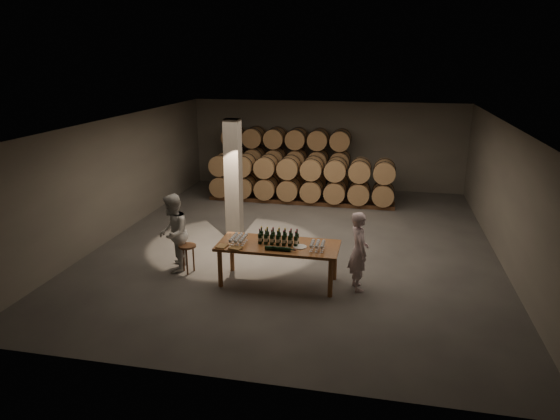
% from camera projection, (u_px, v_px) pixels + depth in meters
% --- Properties ---
extents(room, '(12.00, 12.00, 12.00)m').
position_uv_depth(room, '(234.00, 179.00, 13.34)').
color(room, '#4C4A47').
rests_on(room, ground).
extents(tasting_table, '(2.60, 1.10, 0.90)m').
position_uv_depth(tasting_table, '(278.00, 249.00, 10.70)').
color(tasting_table, brown).
rests_on(tasting_table, ground).
extents(barrel_stack_back, '(4.70, 0.95, 2.31)m').
position_uv_depth(barrel_stack_back, '(286.00, 159.00, 18.04)').
color(barrel_stack_back, '#51301C').
rests_on(barrel_stack_back, ground).
extents(barrel_stack_front, '(6.26, 0.95, 1.57)m').
position_uv_depth(barrel_stack_front, '(301.00, 179.00, 16.69)').
color(barrel_stack_front, '#51301C').
rests_on(barrel_stack_front, ground).
extents(bottle_cluster, '(0.86, 0.23, 0.34)m').
position_uv_depth(bottle_cluster, '(278.00, 239.00, 10.65)').
color(bottle_cluster, black).
rests_on(bottle_cluster, tasting_table).
extents(lying_bottles, '(0.65, 0.09, 0.09)m').
position_uv_depth(lying_bottles, '(278.00, 249.00, 10.30)').
color(lying_bottles, black).
rests_on(lying_bottles, tasting_table).
extents(glass_cluster_left, '(0.30, 0.52, 0.17)m').
position_uv_depth(glass_cluster_left, '(238.00, 238.00, 10.68)').
color(glass_cluster_left, silver).
rests_on(glass_cluster_left, tasting_table).
extents(glass_cluster_right, '(0.30, 0.41, 0.16)m').
position_uv_depth(glass_cluster_right, '(317.00, 244.00, 10.36)').
color(glass_cluster_right, silver).
rests_on(glass_cluster_right, tasting_table).
extents(plate, '(0.29, 0.29, 0.02)m').
position_uv_depth(plate, '(300.00, 247.00, 10.50)').
color(plate, silver).
rests_on(plate, tasting_table).
extents(notebook_near, '(0.28, 0.24, 0.03)m').
position_uv_depth(notebook_near, '(236.00, 248.00, 10.41)').
color(notebook_near, olive).
rests_on(notebook_near, tasting_table).
extents(notebook_corner, '(0.23, 0.27, 0.02)m').
position_uv_depth(notebook_corner, '(222.00, 246.00, 10.53)').
color(notebook_corner, olive).
rests_on(notebook_corner, tasting_table).
extents(pen, '(0.12, 0.05, 0.01)m').
position_uv_depth(pen, '(240.00, 249.00, 10.38)').
color(pen, black).
rests_on(pen, tasting_table).
extents(stool, '(0.40, 0.40, 0.66)m').
position_uv_depth(stool, '(187.00, 250.00, 11.30)').
color(stool, '#51301C').
rests_on(stool, ground).
extents(person_man, '(0.59, 0.72, 1.71)m').
position_uv_depth(person_man, '(359.00, 251.00, 10.41)').
color(person_man, silver).
rests_on(person_man, ground).
extents(person_woman, '(0.86, 1.01, 1.81)m').
position_uv_depth(person_woman, '(173.00, 233.00, 11.32)').
color(person_woman, silver).
rests_on(person_woman, ground).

